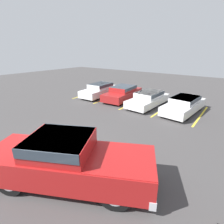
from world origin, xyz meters
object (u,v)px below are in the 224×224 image
Objects in this scene: parked_sedan_a at (100,89)px; parked_sedan_c at (148,98)px; parked_sedan_b at (123,92)px; parked_sedan_d at (184,104)px; pickup_truck at (70,160)px.

parked_sedan_a is 0.99× the size of parked_sedan_c.
parked_sedan_a is 0.96× the size of parked_sedan_b.
parked_sedan_b is (2.50, 0.27, -0.00)m from parked_sedan_a.
parked_sedan_d is (5.58, -0.32, -0.03)m from parked_sedan_b.
parked_sedan_c is at bearing 73.14° from pickup_truck.
parked_sedan_a reaches higher than parked_sedan_d.
parked_sedan_d is at bearing 81.92° from parked_sedan_b.
parked_sedan_c is 0.99× the size of parked_sedan_d.
parked_sedan_b is (-4.52, 10.11, -0.23)m from pickup_truck.
parked_sedan_a is 2.52m from parked_sedan_b.
parked_sedan_b is at bearing -94.17° from parked_sedan_c.
pickup_truck reaches higher than parked_sedan_b.
pickup_truck is 9.85m from parked_sedan_d.
parked_sedan_c is (5.25, -0.06, -0.04)m from parked_sedan_a.
parked_sedan_d reaches higher than parked_sedan_c.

